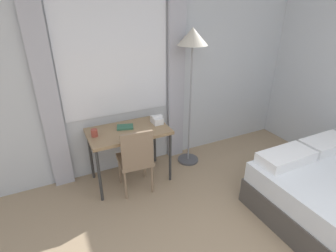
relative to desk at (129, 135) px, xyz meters
name	(u,v)px	position (x,y,z in m)	size (l,w,h in m)	color
wall_back_with_window	(145,73)	(0.40, 0.37, 0.67)	(5.71, 0.13, 2.70)	silver
desk	(129,135)	(0.00, 0.00, 0.00)	(1.02, 0.59, 0.75)	#937551
desk_chair	(136,158)	(-0.01, -0.28, -0.18)	(0.43, 0.43, 0.89)	#8C7259
standing_lamp	(192,50)	(0.93, 0.05, 0.98)	(0.39, 0.39, 1.94)	#4C4C51
telephone	(157,120)	(0.41, 0.03, 0.12)	(0.14, 0.18, 0.11)	white
book	(125,127)	(-0.02, 0.08, 0.08)	(0.24, 0.20, 0.02)	#33664C
mug	(94,133)	(-0.42, 0.01, 0.12)	(0.08, 0.08, 0.09)	#993F33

